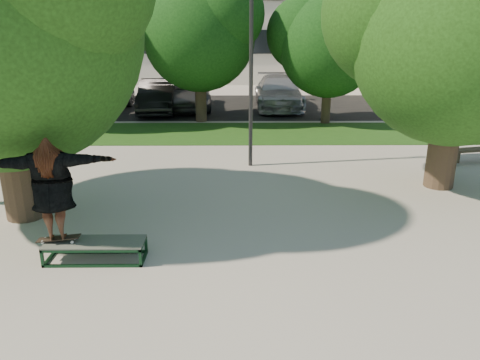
{
  "coord_description": "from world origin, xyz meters",
  "views": [
    {
      "loc": [
        0.56,
        -8.86,
        4.14
      ],
      "look_at": [
        0.64,
        0.6,
        0.99
      ],
      "focal_mm": 35.0,
      "sensor_mm": 36.0,
      "label": 1
    }
  ],
  "objects_px": {
    "tree_right": "(455,27)",
    "lamppost": "(251,61)",
    "car_silver_a": "(109,96)",
    "car_dark": "(158,96)",
    "grind_box": "(96,251)",
    "car_grey": "(186,94)",
    "car_silver_b": "(278,92)"
  },
  "relations": [
    {
      "from": "tree_right",
      "to": "lamppost",
      "type": "xyz_separation_m",
      "value": [
        -4.92,
        1.92,
        -0.94
      ]
    },
    {
      "from": "car_silver_a",
      "to": "tree_right",
      "type": "bearing_deg",
      "value": -37.05
    },
    {
      "from": "car_silver_a",
      "to": "car_dark",
      "type": "xyz_separation_m",
      "value": [
        2.57,
        -0.58,
        0.1
      ]
    },
    {
      "from": "lamppost",
      "to": "grind_box",
      "type": "distance_m",
      "value": 7.42
    },
    {
      "from": "grind_box",
      "to": "tree_right",
      "type": "bearing_deg",
      "value": 27.7
    },
    {
      "from": "lamppost",
      "to": "car_grey",
      "type": "distance_m",
      "value": 10.98
    },
    {
      "from": "lamppost",
      "to": "car_grey",
      "type": "height_order",
      "value": "lamppost"
    },
    {
      "from": "grind_box",
      "to": "car_dark",
      "type": "height_order",
      "value": "car_dark"
    },
    {
      "from": "tree_right",
      "to": "car_silver_a",
      "type": "distance_m",
      "value": 17.05
    },
    {
      "from": "tree_right",
      "to": "car_silver_b",
      "type": "relative_size",
      "value": 1.15
    },
    {
      "from": "lamppost",
      "to": "car_grey",
      "type": "xyz_separation_m",
      "value": [
        -3.0,
        10.28,
        -2.41
      ]
    },
    {
      "from": "tree_right",
      "to": "car_grey",
      "type": "relative_size",
      "value": 1.21
    },
    {
      "from": "lamppost",
      "to": "grind_box",
      "type": "relative_size",
      "value": 3.39
    },
    {
      "from": "tree_right",
      "to": "lamppost",
      "type": "relative_size",
      "value": 1.07
    },
    {
      "from": "car_dark",
      "to": "lamppost",
      "type": "bearing_deg",
      "value": -69.75
    },
    {
      "from": "tree_right",
      "to": "car_dark",
      "type": "relative_size",
      "value": 1.35
    },
    {
      "from": "tree_right",
      "to": "car_dark",
      "type": "distance_m",
      "value": 14.92
    },
    {
      "from": "car_silver_a",
      "to": "car_silver_b",
      "type": "bearing_deg",
      "value": 11.79
    },
    {
      "from": "car_dark",
      "to": "car_silver_a",
      "type": "bearing_deg",
      "value": 162.76
    },
    {
      "from": "car_grey",
      "to": "car_silver_b",
      "type": "bearing_deg",
      "value": -1.88
    },
    {
      "from": "car_dark",
      "to": "car_silver_b",
      "type": "relative_size",
      "value": 0.85
    },
    {
      "from": "lamppost",
      "to": "car_dark",
      "type": "bearing_deg",
      "value": 114.76
    },
    {
      "from": "car_dark",
      "to": "car_grey",
      "type": "xyz_separation_m",
      "value": [
        1.31,
        0.94,
        -0.05
      ]
    },
    {
      "from": "grind_box",
      "to": "car_silver_b",
      "type": "distance_m",
      "value": 17.26
    },
    {
      "from": "lamppost",
      "to": "car_silver_a",
      "type": "distance_m",
      "value": 12.32
    },
    {
      "from": "lamppost",
      "to": "car_silver_b",
      "type": "bearing_deg",
      "value": 80.46
    },
    {
      "from": "tree_right",
      "to": "car_silver_a",
      "type": "bearing_deg",
      "value": 134.91
    },
    {
      "from": "car_grey",
      "to": "car_silver_b",
      "type": "height_order",
      "value": "car_silver_b"
    },
    {
      "from": "tree_right",
      "to": "car_grey",
      "type": "bearing_deg",
      "value": 122.99
    },
    {
      "from": "lamppost",
      "to": "car_silver_b",
      "type": "distance_m",
      "value": 10.88
    },
    {
      "from": "car_silver_b",
      "to": "lamppost",
      "type": "bearing_deg",
      "value": -99.3
    },
    {
      "from": "car_grey",
      "to": "car_silver_b",
      "type": "relative_size",
      "value": 0.95
    }
  ]
}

